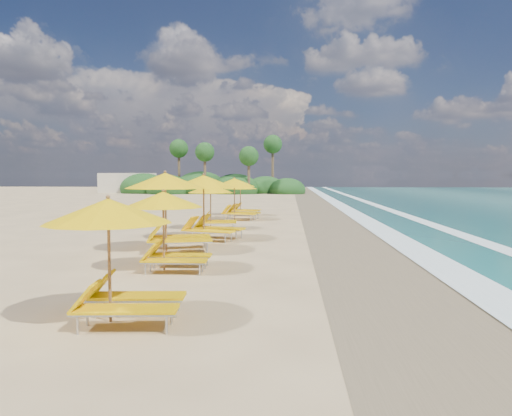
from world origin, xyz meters
TOP-DOWN VIEW (x-y plane):
  - ground at (0.00, 0.00)m, footprint 160.00×160.00m
  - wet_sand at (4.00, 0.00)m, footprint 4.00×160.00m
  - surf_foam at (6.70, 0.00)m, footprint 4.00×160.00m
  - station_0 at (-1.55, -10.88)m, footprint 2.46×2.31m
  - station_1 at (-1.81, -6.51)m, footprint 2.33×2.16m
  - station_2 at (-2.53, -3.41)m, footprint 3.26×3.15m
  - station_3 at (-1.82, -0.56)m, footprint 3.25×3.16m
  - station_4 at (-2.17, 3.07)m, footprint 2.47×2.32m
  - station_5 at (-1.58, 7.59)m, footprint 2.91×2.80m
  - station_6 at (-1.55, 10.40)m, footprint 2.54×2.42m
  - treeline at (-9.94, 45.51)m, footprint 25.80×8.80m
  - beach_building at (-22.00, 48.00)m, footprint 7.00×5.00m

SIDE VIEW (x-z plane):
  - ground at x=0.00m, z-range 0.00..0.00m
  - wet_sand at x=4.00m, z-range 0.00..0.01m
  - surf_foam at x=6.70m, z-range 0.02..0.03m
  - treeline at x=-9.94m, z-range -3.87..5.86m
  - station_6 at x=-1.55m, z-range 0.13..2.25m
  - station_1 at x=-1.81m, z-range 0.13..2.26m
  - station_4 at x=-2.17m, z-range 0.13..2.29m
  - station_0 at x=-1.55m, z-range 0.13..2.31m
  - station_5 at x=-1.58m, z-range 0.14..2.54m
  - beach_building at x=-22.00m, z-range 0.00..2.80m
  - station_3 at x=-1.82m, z-range 0.16..2.73m
  - station_2 at x=-2.53m, z-range 0.16..2.81m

